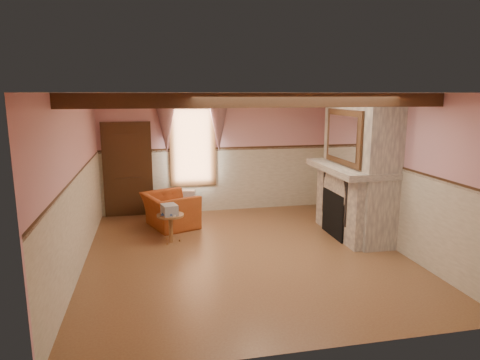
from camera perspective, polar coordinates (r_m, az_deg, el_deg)
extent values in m
cube|color=brown|center=(7.70, 0.65, -9.80)|extent=(5.50, 6.00, 0.01)
cube|color=silver|center=(7.18, 0.70, 11.52)|extent=(5.50, 6.00, 0.01)
cube|color=#D39297|center=(10.22, -2.97, 3.61)|extent=(5.50, 0.02, 2.80)
cube|color=#D39297|center=(4.52, 8.98, -6.62)|extent=(5.50, 0.02, 2.80)
cube|color=#D39297|center=(7.24, -21.08, -0.40)|extent=(0.02, 6.00, 2.80)
cube|color=#D39297|center=(8.34, 19.46, 1.19)|extent=(0.02, 6.00, 2.80)
cube|color=black|center=(8.72, 12.77, -4.42)|extent=(0.20, 0.95, 0.90)
imported|color=#994219|center=(9.21, -9.29, -4.02)|extent=(1.29, 1.37, 0.72)
cylinder|color=brown|center=(8.29, -9.21, -6.37)|extent=(0.60, 0.60, 0.55)
cube|color=#B7AD8C|center=(8.16, -9.40, -3.93)|extent=(0.33, 0.37, 0.20)
cube|color=silver|center=(10.04, -7.99, -3.03)|extent=(0.72, 0.33, 0.60)
imported|color=brown|center=(8.51, 14.88, 2.09)|extent=(0.36, 0.36, 0.09)
cube|color=black|center=(9.19, 12.75, 3.22)|extent=(0.14, 0.24, 0.20)
cylinder|color=gold|center=(9.06, 13.12, 3.34)|extent=(0.11, 0.11, 0.28)
cylinder|color=#B3161C|center=(8.01, 16.67, 1.70)|extent=(0.06, 0.06, 0.16)
cylinder|color=yellow|center=(8.35, 15.43, 2.00)|extent=(0.06, 0.06, 0.12)
cube|color=gray|center=(8.70, 15.60, 1.82)|extent=(0.85, 2.00, 2.80)
cube|color=gray|center=(8.62, 14.52, 1.53)|extent=(1.05, 2.05, 0.12)
cube|color=silver|center=(8.46, 13.60, 5.56)|extent=(0.06, 1.44, 1.04)
cube|color=black|center=(10.11, -14.73, 1.16)|extent=(1.10, 0.10, 2.10)
cube|color=white|center=(10.09, -6.34, 4.88)|extent=(1.06, 0.08, 2.02)
cube|color=gray|center=(9.95, -6.36, 8.26)|extent=(1.30, 0.14, 1.40)
cube|color=black|center=(6.01, 3.22, 10.57)|extent=(5.50, 0.18, 0.20)
cube|color=black|center=(8.35, -1.11, 10.82)|extent=(5.50, 0.18, 0.20)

